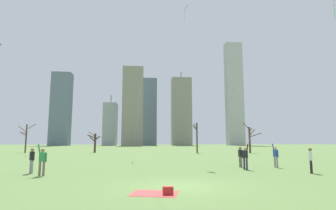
# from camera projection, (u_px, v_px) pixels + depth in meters

# --- Properties ---
(ground_plane) EXTENTS (400.00, 400.00, 0.00)m
(ground_plane) POSITION_uv_depth(u_px,v_px,m) (181.00, 186.00, 12.32)
(ground_plane) COLOR #5B7A3D
(kite_flyer_midfield_left_teal) EXTENTS (6.01, 9.31, 18.05)m
(kite_flyer_midfield_left_teal) POSITION_uv_depth(u_px,v_px,m) (256.00, 123.00, 23.07)
(kite_flyer_midfield_left_teal) COLOR gray
(kite_flyer_midfield_left_teal) RESTS_ON ground
(kite_flyer_foreground_right_green) EXTENTS (3.31, 7.06, 11.57)m
(kite_flyer_foreground_right_green) POSITION_uv_depth(u_px,v_px,m) (258.00, 131.00, 19.04)
(kite_flyer_foreground_right_green) COLOR #33384C
(kite_flyer_foreground_right_green) RESTS_ON ground
(kite_flyer_far_back_orange) EXTENTS (7.70, 1.38, 10.47)m
(kite_flyer_far_back_orange) POSITION_uv_depth(u_px,v_px,m) (23.00, 132.00, 16.46)
(kite_flyer_far_back_orange) COLOR #726656
(kite_flyer_far_back_orange) RESTS_ON ground
(bystander_strolling_midfield) EXTENTS (0.26, 0.50, 1.62)m
(bystander_strolling_midfield) POSITION_uv_depth(u_px,v_px,m) (240.00, 156.00, 21.66)
(bystander_strolling_midfield) COLOR #726656
(bystander_strolling_midfield) RESTS_ON ground
(bystander_far_off_by_trees) EXTENTS (0.36, 0.43, 1.62)m
(bystander_far_off_by_trees) POSITION_uv_depth(u_px,v_px,m) (311.00, 159.00, 17.53)
(bystander_far_off_by_trees) COLOR black
(bystander_far_off_by_trees) RESTS_ON ground
(bystander_watching_nearby) EXTENTS (0.37, 0.41, 1.62)m
(bystander_watching_nearby) POSITION_uv_depth(u_px,v_px,m) (32.00, 159.00, 17.47)
(bystander_watching_nearby) COLOR gray
(bystander_watching_nearby) RESTS_ON ground
(distant_kite_drifting_right_purple) EXTENTS (4.54, 1.58, 15.38)m
(distant_kite_drifting_right_purple) POSITION_uv_depth(u_px,v_px,m) (1.00, 57.00, 36.47)
(distant_kite_drifting_right_purple) COLOR purple
(distant_kite_drifting_right_purple) RESTS_ON ground
(picnic_spot) EXTENTS (2.10, 1.82, 0.31)m
(picnic_spot) POSITION_uv_depth(u_px,v_px,m) (162.00, 192.00, 10.50)
(picnic_spot) COLOR #CC3838
(picnic_spot) RESTS_ON ground
(bare_tree_rightmost) EXTENTS (2.35, 2.98, 5.59)m
(bare_tree_rightmost) POSITION_uv_depth(u_px,v_px,m) (250.00, 138.00, 49.23)
(bare_tree_rightmost) COLOR #4C3828
(bare_tree_rightmost) RESTS_ON ground
(bare_tree_far_right_edge) EXTENTS (1.37, 2.83, 5.47)m
(bare_tree_far_right_edge) POSITION_uv_depth(u_px,v_px,m) (197.00, 136.00, 49.07)
(bare_tree_far_right_edge) COLOR #423326
(bare_tree_far_right_edge) RESTS_ON ground
(bare_tree_leftmost) EXTENTS (3.63, 1.25, 5.30)m
(bare_tree_leftmost) POSITION_uv_depth(u_px,v_px,m) (26.00, 137.00, 49.79)
(bare_tree_leftmost) COLOR #4C3828
(bare_tree_leftmost) RESTS_ON ground
(bare_tree_center) EXTENTS (2.53, 2.23, 4.01)m
(bare_tree_center) POSITION_uv_depth(u_px,v_px,m) (95.00, 141.00, 51.30)
(bare_tree_center) COLOR #423326
(bare_tree_center) RESTS_ON ground
(skyline_mid_tower_right) EXTENTS (9.64, 6.08, 61.08)m
(skyline_mid_tower_right) POSITION_uv_depth(u_px,v_px,m) (234.00, 93.00, 161.05)
(skyline_mid_tower_right) COLOR #B2B2B7
(skyline_mid_tower_right) RESTS_ON ground
(skyline_mid_tower_left) EXTENTS (10.88, 6.39, 41.76)m
(skyline_mid_tower_left) POSITION_uv_depth(u_px,v_px,m) (133.00, 106.00, 143.71)
(skyline_mid_tower_left) COLOR gray
(skyline_mid_tower_left) RESTS_ON ground
(skyline_squat_block) EXTENTS (8.99, 9.90, 39.39)m
(skyline_squat_block) POSITION_uv_depth(u_px,v_px,m) (149.00, 112.00, 162.04)
(skyline_squat_block) COLOR slate
(skyline_squat_block) RESTS_ON ground
(skyline_wide_slab) EXTENTS (9.98, 7.24, 39.22)m
(skyline_wide_slab) POSITION_uv_depth(u_px,v_px,m) (61.00, 109.00, 145.85)
(skyline_wide_slab) COLOR slate
(skyline_wide_slab) RESTS_ON ground
(skyline_slender_spire) EXTENTS (11.30, 8.16, 43.02)m
(skyline_slender_spire) POSITION_uv_depth(u_px,v_px,m) (181.00, 111.00, 157.40)
(skyline_slender_spire) COLOR gray
(skyline_slender_spire) RESTS_ON ground
(skyline_tall_tower) EXTENTS (7.26, 11.97, 28.64)m
(skyline_tall_tower) POSITION_uv_depth(u_px,v_px,m) (110.00, 124.00, 153.11)
(skyline_tall_tower) COLOR #9EA3AD
(skyline_tall_tower) RESTS_ON ground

